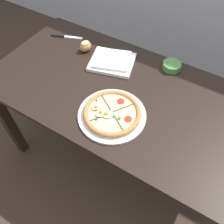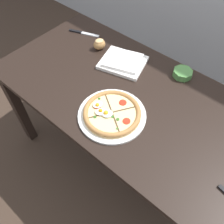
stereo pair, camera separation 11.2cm
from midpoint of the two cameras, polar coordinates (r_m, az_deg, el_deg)
ground_plane at (r=1.85m, az=5.62°, el=-12.08°), size 12.00×12.00×0.00m
dining_table at (r=1.30m, az=7.85°, el=0.29°), size 1.58×0.75×0.75m
pizza at (r=1.13m, az=2.78°, el=-0.53°), size 0.33×0.33×0.05m
ramekin_bowl at (r=1.38m, az=18.89°, el=8.71°), size 0.11×0.11×0.04m
napkin_folded at (r=1.39m, az=4.99°, el=11.83°), size 0.29×0.27×0.04m
bread_piece_near at (r=1.48m, az=-0.82°, el=15.93°), size 0.08×0.09×0.07m
knife_spare at (r=1.63m, az=-4.82°, el=18.31°), size 0.20×0.09×0.01m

